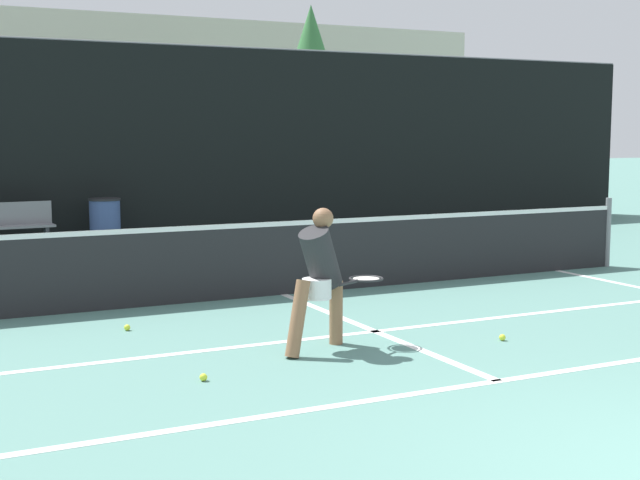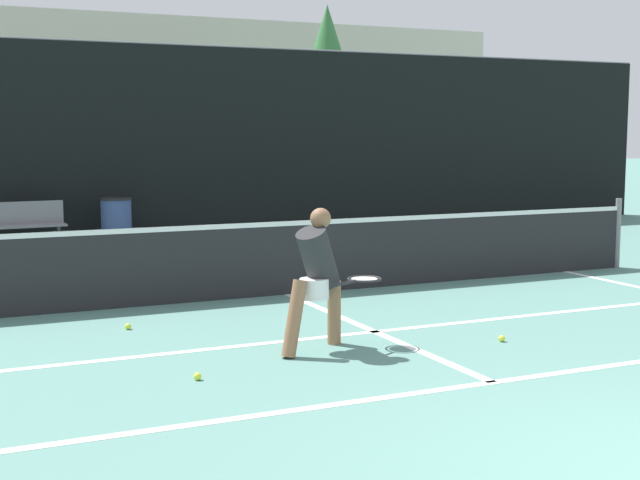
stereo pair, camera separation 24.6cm
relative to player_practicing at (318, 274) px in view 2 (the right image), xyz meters
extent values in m
cube|color=white|center=(0.85, -1.66, -0.73)|extent=(11.00, 0.10, 0.01)
cube|color=white|center=(0.85, 0.43, -0.73)|extent=(8.25, 0.10, 0.01)
cube|color=white|center=(0.85, 0.58, -0.73)|extent=(0.10, 4.47, 0.01)
cylinder|color=slate|center=(6.35, 2.81, -0.20)|extent=(0.09, 0.09, 1.07)
cube|color=#232326|center=(0.85, 2.81, -0.26)|extent=(11.00, 0.02, 0.95)
cube|color=white|center=(0.85, 2.81, 0.18)|extent=(11.00, 0.03, 0.06)
cube|color=black|center=(0.85, 9.56, 1.14)|extent=(24.00, 0.06, 3.75)
cylinder|color=slate|center=(0.85, 9.56, 3.03)|extent=(24.00, 0.04, 0.04)
cylinder|color=#8C6042|center=(0.23, 0.13, -0.42)|extent=(0.13, 0.13, 0.63)
cylinder|color=#8C6042|center=(-0.31, -0.16, -0.38)|extent=(0.34, 0.26, 0.73)
cylinder|color=white|center=(-0.05, -0.02, -0.14)|extent=(0.28, 0.28, 0.19)
cylinder|color=#262628|center=(0.00, 0.01, 0.15)|extent=(0.50, 0.40, 0.69)
sphere|color=#8C6042|center=(0.04, 0.03, 0.53)|extent=(0.20, 0.20, 0.20)
cylinder|color=#262628|center=(0.23, -0.13, -0.09)|extent=(0.28, 0.17, 0.03)
torus|color=#262628|center=(0.51, 0.02, -0.09)|extent=(0.46, 0.46, 0.02)
cylinder|color=beige|center=(0.51, 0.02, -0.09)|extent=(0.35, 0.35, 0.01)
sphere|color=#D1E033|center=(-1.37, -0.56, -0.70)|extent=(0.07, 0.07, 0.07)
sphere|color=#D1E033|center=(-1.48, 1.62, -0.70)|extent=(0.07, 0.07, 0.07)
sphere|color=#D1E033|center=(1.80, -0.49, -0.70)|extent=(0.07, 0.07, 0.07)
cube|color=slate|center=(-1.73, 8.62, -0.30)|extent=(1.42, 0.43, 0.04)
cube|color=slate|center=(-1.74, 8.80, -0.09)|extent=(1.41, 0.11, 0.42)
cube|color=#333338|center=(-1.17, 8.65, -0.52)|extent=(0.06, 0.32, 0.44)
cylinder|color=#384C7F|center=(-0.08, 8.86, -0.32)|extent=(0.56, 0.56, 0.83)
cylinder|color=black|center=(-0.08, 8.86, 0.11)|extent=(0.58, 0.58, 0.04)
cube|color=silver|center=(3.40, 12.68, -0.33)|extent=(1.79, 4.26, 0.82)
cube|color=#1E2328|center=(3.40, 12.47, 0.36)|extent=(1.51, 2.55, 0.55)
cylinder|color=black|center=(4.21, 14.04, -0.44)|extent=(0.18, 0.60, 0.60)
cylinder|color=black|center=(4.21, 11.32, -0.44)|extent=(0.18, 0.60, 0.60)
cylinder|color=brown|center=(8.93, 18.89, 0.54)|extent=(0.28, 0.28, 2.56)
cone|color=#38753D|center=(8.93, 18.89, 3.62)|extent=(2.31, 2.31, 3.59)
cube|color=beige|center=(0.85, 25.65, 2.40)|extent=(36.00, 2.40, 6.27)
camera|label=1|loc=(-3.70, -7.54, 1.35)|focal=50.00mm
camera|label=2|loc=(-3.48, -7.65, 1.35)|focal=50.00mm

